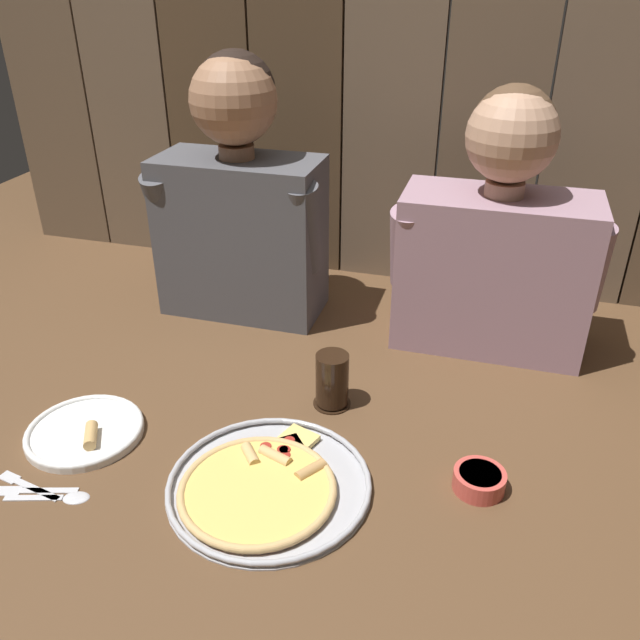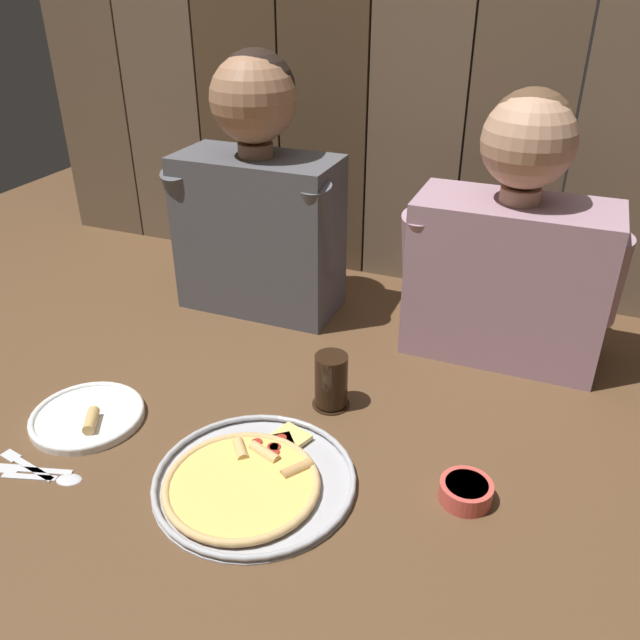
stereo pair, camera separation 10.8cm
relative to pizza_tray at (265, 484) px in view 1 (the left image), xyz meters
name	(u,v)px [view 1 (the left image)]	position (x,y,z in m)	size (l,w,h in m)	color
ground_plane	(308,429)	(0.02, 0.17, -0.01)	(3.20, 3.20, 0.00)	brown
pizza_tray	(265,484)	(0.00, 0.00, 0.00)	(0.34, 0.34, 0.03)	#B2B2B7
dinner_plate	(85,431)	(-0.37, 0.04, 0.00)	(0.21, 0.21, 0.03)	white
drinking_glass	(332,381)	(0.04, 0.26, 0.05)	(0.07, 0.07, 0.11)	black
dipping_bowl	(479,479)	(0.34, 0.10, 0.01)	(0.09, 0.09, 0.03)	#CC4C42
table_fork	(26,485)	(-0.39, -0.10, -0.01)	(0.13, 0.04, 0.01)	silver
table_knife	(30,490)	(-0.37, -0.11, -0.01)	(0.15, 0.06, 0.01)	silver
table_spoon	(62,497)	(-0.31, -0.11, -0.01)	(0.14, 0.06, 0.01)	silver
diner_left	(239,197)	(-0.27, 0.59, 0.28)	(0.42, 0.21, 0.61)	#4C4C51
diner_right	(498,237)	(0.31, 0.59, 0.24)	(0.44, 0.20, 0.56)	gray
wooden_backdrop_wall	(397,7)	(0.02, 0.89, 0.66)	(2.19, 0.03, 1.35)	brown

